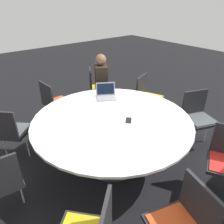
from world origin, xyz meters
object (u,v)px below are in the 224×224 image
chair_7 (198,114)px  chair_8 (147,94)px  chair_0 (97,86)px  chair_5 (184,221)px  chair_2 (9,129)px  laptop (106,94)px  person_0 (102,81)px  cell_phone (129,120)px  chair_1 (54,100)px

chair_7 → chair_8: 1.01m
chair_0 → chair_5: 3.13m
chair_2 → laptop: bearing=30.2°
chair_2 → laptop: 1.48m
chair_0 → chair_5: (1.19, 2.89, 0.00)m
person_0 → chair_5: bearing=7.8°
chair_0 → person_0: bearing=19.0°
chair_7 → cell_phone: (1.22, -0.27, 0.22)m
chair_0 → cell_phone: bearing=8.6°
chair_0 → chair_8: 1.06m
chair_0 → chair_1: (0.98, 0.09, 0.00)m
chair_8 → laptop: laptop is taller
chair_1 → person_0: (-0.93, 0.16, 0.20)m
chair_0 → chair_7: 2.02m
chair_2 → chair_1: bearing=71.9°
chair_7 → chair_0: bearing=-54.3°
person_0 → laptop: person_0 is taller
chair_1 → person_0: bearing=77.2°
chair_7 → laptop: (1.00, -1.03, 0.27)m
chair_0 → person_0: (0.05, 0.25, 0.20)m
chair_5 → chair_2: bearing=33.9°
chair_0 → chair_5: size_ratio=1.00×
chair_1 → chair_2: bearing=-66.4°
chair_8 → person_0: bearing=-73.6°
cell_phone → chair_5: bearing=67.8°
chair_5 → laptop: (-0.71, -1.97, 0.27)m
chair_1 → chair_5: bearing=-7.6°
chair_5 → chair_7: (-1.72, -0.94, 0.00)m
chair_2 → cell_phone: chair_2 is taller
laptop → chair_5: bearing=-78.8°
chair_0 → chair_1: 0.99m
chair_2 → chair_8: 2.40m
chair_2 → cell_phone: (-1.19, 1.13, 0.22)m
chair_0 → laptop: (0.48, 0.92, 0.27)m
chair_8 → laptop: size_ratio=2.23×
chair_2 → person_0: size_ratio=0.71×
chair_0 → chair_1: bearing=-53.5°
chair_8 → laptop: bearing=-21.9°
chair_2 → laptop: (-1.41, 0.37, 0.27)m
chair_2 → chair_5: 2.44m
chair_5 → chair_1: bearing=13.0°
chair_8 → chair_5: bearing=28.7°
chair_1 → chair_5: same height
chair_0 → laptop: 1.08m
chair_0 → chair_8: same height
chair_0 → laptop: laptop is taller
person_0 → cell_phone: person_0 is taller
person_0 → chair_1: bearing=-68.3°
chair_7 → laptop: size_ratio=2.23×
chair_2 → cell_phone: size_ratio=5.71×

